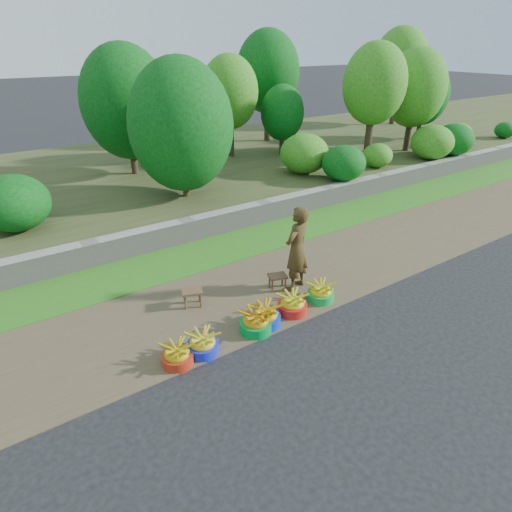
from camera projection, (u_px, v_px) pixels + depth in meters
ground_plane at (294, 326)px, 7.22m from camera, size 120.00×120.00×0.00m
dirt_shoulder at (253, 293)px, 8.14m from camera, size 80.00×2.50×0.02m
grass_verge at (204, 253)px, 9.61m from camera, size 80.00×1.50×0.04m
retaining_wall at (187, 230)px, 10.13m from camera, size 80.00×0.35×0.55m
earth_bank at (121, 181)px, 13.77m from camera, size 80.00×10.00×0.50m
vegetation at (171, 105)px, 12.42m from camera, size 33.02×7.87×4.43m
basin_a at (177, 355)px, 6.30m from camera, size 0.48×0.48×0.36m
basin_b at (203, 344)px, 6.52m from camera, size 0.50×0.50×0.37m
basin_c at (256, 322)px, 7.00m from camera, size 0.53×0.53×0.40m
basin_d at (265, 316)px, 7.16m from camera, size 0.53×0.53×0.40m
basin_e at (292, 305)px, 7.48m from camera, size 0.52×0.52×0.39m
basin_f at (321, 293)px, 7.85m from camera, size 0.50×0.50×0.37m
stool_left at (192, 293)px, 7.63m from camera, size 0.43×0.38×0.32m
stool_right at (277, 278)px, 8.14m from camera, size 0.40×0.35×0.30m
vendor_woman at (297, 249)px, 7.92m from camera, size 0.70×0.58×1.66m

